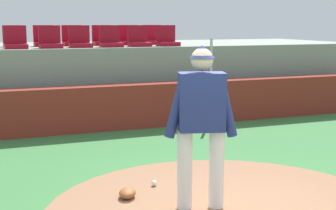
{
  "coord_description": "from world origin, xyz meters",
  "views": [
    {
      "loc": [
        -2.45,
        -4.56,
        2.27
      ],
      "look_at": [
        0.0,
        1.91,
        1.1
      ],
      "focal_mm": 52.11,
      "sensor_mm": 36.0,
      "label": 1
    }
  ],
  "objects_px": {
    "stadium_chair_0": "(16,41)",
    "stadium_chair_5": "(167,39)",
    "stadium_chair_3": "(111,40)",
    "stadium_chair_6": "(14,40)",
    "stadium_chair_9": "(103,39)",
    "baseball": "(154,183)",
    "stadium_chair_4": "(139,40)",
    "fielding_glove": "(127,193)",
    "stadium_chair_8": "(72,39)",
    "pitcher": "(201,115)",
    "stadium_chair_1": "(50,41)",
    "stadium_chair_11": "(153,38)",
    "stadium_chair_2": "(80,41)",
    "stadium_chair_10": "(129,39)",
    "stadium_chair_7": "(44,40)"
  },
  "relations": [
    {
      "from": "stadium_chair_4",
      "to": "stadium_chair_11",
      "type": "distance_m",
      "value": 1.12
    },
    {
      "from": "fielding_glove",
      "to": "stadium_chair_7",
      "type": "distance_m",
      "value": 6.89
    },
    {
      "from": "stadium_chair_3",
      "to": "stadium_chair_4",
      "type": "distance_m",
      "value": 0.7
    },
    {
      "from": "stadium_chair_2",
      "to": "stadium_chair_7",
      "type": "bearing_deg",
      "value": -51.18
    },
    {
      "from": "baseball",
      "to": "stadium_chair_7",
      "type": "height_order",
      "value": "stadium_chair_7"
    },
    {
      "from": "pitcher",
      "to": "stadium_chair_9",
      "type": "height_order",
      "value": "stadium_chair_9"
    },
    {
      "from": "fielding_glove",
      "to": "stadium_chair_0",
      "type": "xyz_separation_m",
      "value": [
        -0.84,
        5.82,
        1.61
      ]
    },
    {
      "from": "stadium_chair_5",
      "to": "stadium_chair_6",
      "type": "relative_size",
      "value": 1.0
    },
    {
      "from": "stadium_chair_7",
      "to": "stadium_chair_10",
      "type": "distance_m",
      "value": 2.12
    },
    {
      "from": "stadium_chair_5",
      "to": "stadium_chair_8",
      "type": "xyz_separation_m",
      "value": [
        -2.14,
        0.92,
        0.0
      ]
    },
    {
      "from": "stadium_chair_3",
      "to": "stadium_chair_7",
      "type": "relative_size",
      "value": 1.0
    },
    {
      "from": "fielding_glove",
      "to": "stadium_chair_6",
      "type": "distance_m",
      "value": 6.93
    },
    {
      "from": "stadium_chair_2",
      "to": "stadium_chair_5",
      "type": "xyz_separation_m",
      "value": [
        2.12,
        -0.03,
        0.0
      ]
    },
    {
      "from": "fielding_glove",
      "to": "stadium_chair_1",
      "type": "xyz_separation_m",
      "value": [
        -0.1,
        5.79,
        1.61
      ]
    },
    {
      "from": "baseball",
      "to": "stadium_chair_10",
      "type": "xyz_separation_m",
      "value": [
        1.56,
        6.41,
        1.63
      ]
    },
    {
      "from": "fielding_glove",
      "to": "stadium_chair_9",
      "type": "height_order",
      "value": "stadium_chair_9"
    },
    {
      "from": "baseball",
      "to": "stadium_chair_8",
      "type": "xyz_separation_m",
      "value": [
        0.12,
        6.43,
        1.63
      ]
    },
    {
      "from": "stadium_chair_3",
      "to": "stadium_chair_9",
      "type": "height_order",
      "value": "same"
    },
    {
      "from": "stadium_chair_0",
      "to": "stadium_chair_7",
      "type": "relative_size",
      "value": 1.0
    },
    {
      "from": "stadium_chair_9",
      "to": "stadium_chair_4",
      "type": "bearing_deg",
      "value": 128.1
    },
    {
      "from": "stadium_chair_3",
      "to": "stadium_chair_9",
      "type": "bearing_deg",
      "value": -91.11
    },
    {
      "from": "stadium_chair_6",
      "to": "stadium_chair_1",
      "type": "bearing_deg",
      "value": 128.85
    },
    {
      "from": "stadium_chair_2",
      "to": "stadium_chair_10",
      "type": "distance_m",
      "value": 1.66
    },
    {
      "from": "stadium_chair_3",
      "to": "stadium_chair_6",
      "type": "relative_size",
      "value": 1.0
    },
    {
      "from": "stadium_chair_9",
      "to": "stadium_chair_10",
      "type": "height_order",
      "value": "same"
    },
    {
      "from": "stadium_chair_7",
      "to": "stadium_chair_10",
      "type": "xyz_separation_m",
      "value": [
        2.12,
        -0.01,
        0.0
      ]
    },
    {
      "from": "stadium_chair_8",
      "to": "stadium_chair_11",
      "type": "height_order",
      "value": "same"
    },
    {
      "from": "stadium_chair_10",
      "to": "stadium_chair_0",
      "type": "bearing_deg",
      "value": 17.07
    },
    {
      "from": "stadium_chair_10",
      "to": "stadium_chair_11",
      "type": "relative_size",
      "value": 1.0
    },
    {
      "from": "stadium_chair_0",
      "to": "stadium_chair_5",
      "type": "bearing_deg",
      "value": 179.56
    },
    {
      "from": "stadium_chair_0",
      "to": "stadium_chair_8",
      "type": "bearing_deg",
      "value": -147.26
    },
    {
      "from": "stadium_chair_6",
      "to": "stadium_chair_8",
      "type": "relative_size",
      "value": 1.0
    },
    {
      "from": "stadium_chair_5",
      "to": "stadium_chair_4",
      "type": "bearing_deg",
      "value": -1.48
    },
    {
      "from": "stadium_chair_2",
      "to": "stadium_chair_8",
      "type": "relative_size",
      "value": 1.0
    },
    {
      "from": "stadium_chair_5",
      "to": "stadium_chair_11",
      "type": "height_order",
      "value": "same"
    },
    {
      "from": "stadium_chair_2",
      "to": "stadium_chair_11",
      "type": "distance_m",
      "value": 2.26
    },
    {
      "from": "stadium_chair_3",
      "to": "stadium_chair_6",
      "type": "xyz_separation_m",
      "value": [
        -2.11,
        0.91,
        0.0
      ]
    },
    {
      "from": "stadium_chair_6",
      "to": "stadium_chair_9",
      "type": "distance_m",
      "value": 2.13
    },
    {
      "from": "stadium_chair_2",
      "to": "stadium_chair_4",
      "type": "xyz_separation_m",
      "value": [
        1.41,
        -0.01,
        0.0
      ]
    },
    {
      "from": "stadium_chair_3",
      "to": "stadium_chair_9",
      "type": "relative_size",
      "value": 1.0
    },
    {
      "from": "stadium_chair_6",
      "to": "fielding_glove",
      "type": "bearing_deg",
      "value": 97.04
    },
    {
      "from": "stadium_chair_4",
      "to": "fielding_glove",
      "type": "bearing_deg",
      "value": 71.18
    },
    {
      "from": "stadium_chair_8",
      "to": "stadium_chair_11",
      "type": "xyz_separation_m",
      "value": [
        2.09,
        -0.0,
        0.0
      ]
    },
    {
      "from": "baseball",
      "to": "stadium_chair_9",
      "type": "height_order",
      "value": "stadium_chair_9"
    },
    {
      "from": "stadium_chair_1",
      "to": "stadium_chair_11",
      "type": "bearing_deg",
      "value": -161.46
    },
    {
      "from": "stadium_chair_8",
      "to": "stadium_chair_9",
      "type": "height_order",
      "value": "same"
    },
    {
      "from": "stadium_chair_11",
      "to": "stadium_chair_0",
      "type": "bearing_deg",
      "value": 14.38
    },
    {
      "from": "stadium_chair_0",
      "to": "stadium_chair_9",
      "type": "distance_m",
      "value": 2.3
    },
    {
      "from": "stadium_chair_8",
      "to": "pitcher",
      "type": "bearing_deg",
      "value": 91.04
    },
    {
      "from": "stadium_chair_0",
      "to": "stadium_chair_11",
      "type": "bearing_deg",
      "value": -165.62
    }
  ]
}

